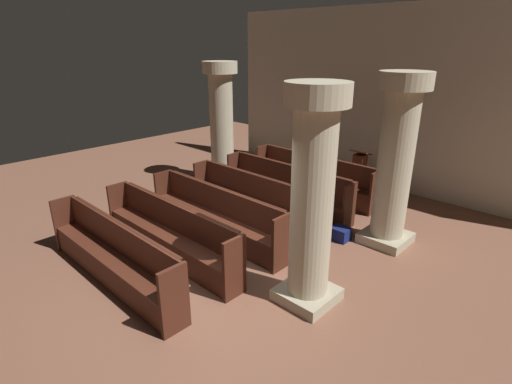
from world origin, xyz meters
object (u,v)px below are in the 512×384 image
(pillar_aisle_side, at_px, (396,159))
(kneeler_box_navy, at_px, (340,234))
(pew_row_0, at_px, (313,175))
(pew_row_4, at_px, (169,231))
(pillar_aisle_rear, at_px, (312,197))
(pillar_far_side, at_px, (221,121))
(hymn_book, at_px, (298,150))
(pew_row_2, at_px, (254,198))
(lectern, at_px, (359,173))
(pew_row_1, at_px, (286,186))
(pew_row_3, at_px, (215,213))
(pew_row_5, at_px, (112,253))

(pillar_aisle_side, bearing_deg, kneeler_box_navy, -142.15)
(pew_row_0, distance_m, pew_row_4, 4.28)
(pew_row_0, relative_size, pillar_aisle_rear, 1.08)
(pillar_far_side, distance_m, hymn_book, 2.18)
(pew_row_0, distance_m, pew_row_2, 2.14)
(lectern, height_order, kneeler_box_navy, lectern)
(pillar_aisle_side, bearing_deg, pillar_far_side, 176.75)
(lectern, bearing_deg, pew_row_0, -120.31)
(pew_row_1, bearing_deg, lectern, 73.42)
(pillar_aisle_side, distance_m, kneeler_box_navy, 1.76)
(lectern, bearing_deg, pew_row_2, -101.29)
(hymn_book, bearing_deg, pew_row_0, -15.63)
(hymn_book, xyz_separation_m, kneeler_box_navy, (2.49, -1.80, -0.88))
(pillar_aisle_side, bearing_deg, lectern, 130.46)
(pillar_aisle_rear, xyz_separation_m, lectern, (-1.88, 4.73, -1.21))
(pew_row_4, distance_m, pillar_aisle_side, 4.23)
(pew_row_1, relative_size, pew_row_2, 1.00)
(pillar_aisle_side, relative_size, pillar_far_side, 1.00)
(pew_row_4, bearing_deg, hymn_book, 98.22)
(pillar_aisle_side, distance_m, pillar_far_side, 5.01)
(pew_row_0, distance_m, pillar_far_side, 2.84)
(pew_row_0, relative_size, kneeler_box_navy, 9.83)
(pew_row_3, height_order, pillar_aisle_side, pillar_aisle_side)
(pew_row_2, height_order, pillar_far_side, pillar_far_side)
(pew_row_2, bearing_deg, lectern, 78.71)
(pew_row_0, bearing_deg, kneeler_box_navy, -41.19)
(pew_row_1, relative_size, pew_row_3, 1.00)
(pew_row_1, relative_size, pew_row_4, 1.00)
(hymn_book, bearing_deg, pew_row_4, -81.78)
(pillar_aisle_side, distance_m, hymn_book, 3.48)
(pillar_aisle_rear, bearing_deg, pew_row_2, 149.76)
(pew_row_3, relative_size, lectern, 3.19)
(pew_row_5, distance_m, kneeler_box_navy, 4.19)
(pillar_far_side, relative_size, hymn_book, 14.64)
(pew_row_4, bearing_deg, pew_row_2, 90.00)
(pillar_aisle_rear, relative_size, lectern, 2.94)
(lectern, bearing_deg, kneeler_box_navy, -66.32)
(pew_row_1, relative_size, pillar_far_side, 1.08)
(pillar_aisle_rear, bearing_deg, pew_row_0, 124.94)
(pew_row_4, xyz_separation_m, pew_row_5, (0.00, -1.07, 0.00))
(pew_row_3, bearing_deg, pew_row_5, -90.00)
(pew_row_0, bearing_deg, pew_row_5, -90.00)
(lectern, bearing_deg, pillar_far_side, -148.51)
(pew_row_3, xyz_separation_m, kneeler_box_navy, (1.85, 1.60, -0.39))
(pew_row_3, distance_m, lectern, 4.37)
(pew_row_4, distance_m, pillar_aisle_rear, 2.85)
(pew_row_2, distance_m, lectern, 3.32)
(pillar_far_side, relative_size, pillar_aisle_rear, 1.00)
(pew_row_0, distance_m, pillar_aisle_side, 2.98)
(pew_row_2, relative_size, pew_row_5, 1.00)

